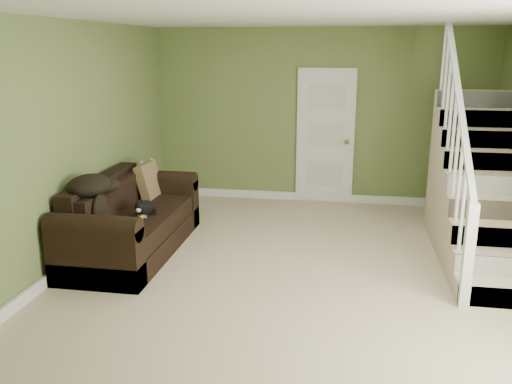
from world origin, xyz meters
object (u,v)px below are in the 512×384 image
at_px(banana, 141,218).
at_px(cat, 144,208).
at_px(sofa, 130,224).
at_px(side_table, 151,197).

bearing_deg(banana, cat, 89.96).
xyz_separation_m(sofa, cat, (0.22, -0.09, 0.23)).
distance_m(side_table, cat, 1.38).
distance_m(sofa, banana, 0.39).
xyz_separation_m(cat, banana, (0.02, -0.16, -0.06)).
relative_size(side_table, banana, 4.99).
height_order(sofa, cat, sofa).
xyz_separation_m(sofa, side_table, (-0.19, 1.20, -0.02)).
xyz_separation_m(side_table, banana, (0.44, -1.45, 0.18)).
height_order(cat, banana, cat).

